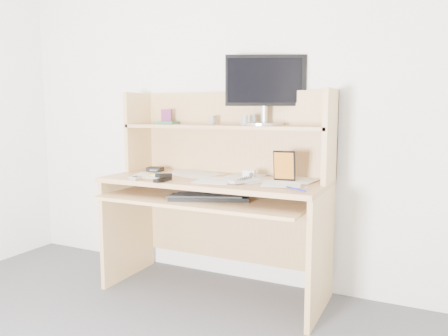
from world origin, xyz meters
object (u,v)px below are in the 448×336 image
at_px(monitor, 265,88).
at_px(game_case, 284,166).
at_px(desk, 220,185).
at_px(keyboard, 209,197).
at_px(tv_remote, 245,181).

bearing_deg(monitor, game_case, -63.49).
relative_size(desk, monitor, 2.95).
distance_m(desk, game_case, 0.46).
distance_m(desk, monitor, 0.68).
xyz_separation_m(keyboard, game_case, (0.38, 0.23, 0.18)).
bearing_deg(desk, monitor, 26.41).
relative_size(tv_remote, game_case, 1.06).
distance_m(tv_remote, monitor, 0.62).
height_order(game_case, monitor, monitor).
relative_size(keyboard, game_case, 2.73).
bearing_deg(tv_remote, keyboard, -130.66).
xyz_separation_m(keyboard, tv_remote, (0.19, 0.08, 0.10)).
xyz_separation_m(desk, monitor, (0.26, 0.13, 0.62)).
height_order(keyboard, monitor, monitor).
bearing_deg(keyboard, desk, 79.88).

